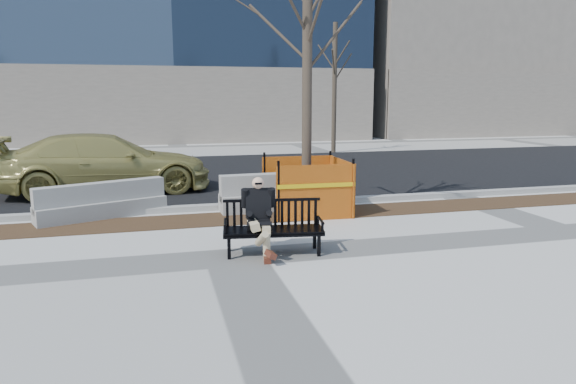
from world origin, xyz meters
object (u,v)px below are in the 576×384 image
at_px(bench, 273,254).
at_px(sedan, 108,192).
at_px(jersey_barrier_left, 103,218).
at_px(jersey_barrier_right, 285,209).
at_px(seated_man, 259,253).
at_px(tree_fence, 306,212).

distance_m(bench, sedan, 7.01).
height_order(jersey_barrier_left, jersey_barrier_right, jersey_barrier_right).
bearing_deg(jersey_barrier_right, sedan, 138.64).
relative_size(seated_man, tree_fence, 0.20).
height_order(sedan, jersey_barrier_left, sedan).
distance_m(bench, jersey_barrier_left, 4.40).
bearing_deg(jersey_barrier_left, seated_man, -72.67).
relative_size(bench, jersey_barrier_right, 0.56).
relative_size(sedan, jersey_barrier_right, 1.83).
bearing_deg(bench, sedan, 123.67).
xyz_separation_m(bench, tree_fence, (1.37, 2.76, 0.00)).
relative_size(seated_man, jersey_barrier_right, 0.42).
relative_size(seated_man, jersey_barrier_left, 0.47).
relative_size(bench, seated_man, 1.32).
relative_size(tree_fence, jersey_barrier_right, 2.14).
relative_size(bench, sedan, 0.31).
bearing_deg(sedan, seated_man, -160.20).
bearing_deg(jersey_barrier_left, sedan, 70.52).
bearing_deg(tree_fence, jersey_barrier_right, 133.37).
height_order(tree_fence, sedan, tree_fence).
height_order(tree_fence, jersey_barrier_left, tree_fence).
distance_m(sedan, jersey_barrier_right, 5.12).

